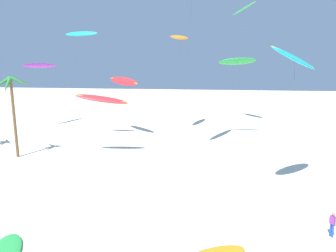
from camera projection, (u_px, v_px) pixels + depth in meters
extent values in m
cylinder|color=brown|center=(14.00, 118.00, 37.13)|extent=(0.34, 0.34, 9.83)
cone|color=#287533|center=(20.00, 82.00, 36.27)|extent=(2.52, 0.92, 1.44)
cone|color=#287533|center=(19.00, 81.00, 37.23)|extent=(1.44, 2.51, 1.36)
cone|color=#287533|center=(9.00, 80.00, 37.17)|extent=(2.17, 2.15, 1.13)
cone|color=#287533|center=(1.00, 83.00, 35.82)|extent=(2.20, 1.89, 1.77)
cone|color=#287533|center=(7.00, 85.00, 35.46)|extent=(0.96, 2.24, 2.05)
ellipsoid|color=orange|center=(180.00, 37.00, 50.97)|extent=(3.41, 7.84, 1.55)
ellipsoid|color=purple|center=(180.00, 37.00, 50.96)|extent=(2.49, 7.77, 1.03)
cylinder|color=#4C4C51|center=(182.00, 87.00, 48.16)|extent=(1.68, 8.75, 15.87)
ellipsoid|color=green|center=(244.00, 9.00, 55.12)|extent=(4.73, 7.33, 2.07)
ellipsoid|color=orange|center=(244.00, 8.00, 55.11)|extent=(3.91, 6.94, 1.54)
cylinder|color=#4C4C51|center=(238.00, 69.00, 52.62)|extent=(1.92, 9.76, 21.44)
ellipsoid|color=#19B2B7|center=(81.00, 34.00, 42.86)|extent=(4.94, 1.32, 1.00)
ellipsoid|color=green|center=(81.00, 33.00, 42.85)|extent=(5.01, 0.74, 0.49)
cylinder|color=#4C4C51|center=(69.00, 91.00, 42.66)|extent=(2.79, 3.98, 15.61)
ellipsoid|color=#19B2B7|center=(294.00, 58.00, 25.31)|extent=(5.76, 6.28, 2.75)
ellipsoid|color=yellow|center=(294.00, 58.00, 25.30)|extent=(5.17, 5.59, 2.11)
cylinder|color=#4C4C51|center=(295.00, 131.00, 25.07)|extent=(0.35, 2.82, 11.72)
ellipsoid|color=red|center=(123.00, 81.00, 48.96)|extent=(6.81, 6.13, 1.98)
ellipsoid|color=yellow|center=(123.00, 81.00, 48.95)|extent=(6.42, 5.74, 1.15)
cylinder|color=#4C4C51|center=(131.00, 110.00, 48.06)|extent=(3.30, 3.15, 8.76)
cylinder|color=#4C4C51|center=(186.00, 71.00, 35.83)|extent=(1.15, 4.09, 21.32)
ellipsoid|color=red|center=(102.00, 99.00, 37.33)|extent=(6.56, 2.27, 1.85)
ellipsoid|color=yellow|center=(102.00, 99.00, 37.32)|extent=(6.61, 1.59, 1.38)
cylinder|color=#4C4C51|center=(85.00, 133.00, 35.30)|extent=(2.16, 5.99, 7.13)
ellipsoid|color=purple|center=(40.00, 66.00, 55.39)|extent=(2.83, 8.18, 1.08)
ellipsoid|color=#EA5193|center=(40.00, 65.00, 55.38)|extent=(2.30, 8.21, 0.47)
cylinder|color=#4C4C51|center=(43.00, 99.00, 53.20)|extent=(3.83, 6.19, 11.26)
ellipsoid|color=green|center=(237.00, 61.00, 46.36)|extent=(5.65, 1.43, 1.58)
ellipsoid|color=white|center=(237.00, 61.00, 46.35)|extent=(5.74, 0.62, 0.82)
cylinder|color=#4C4C51|center=(234.00, 102.00, 45.18)|extent=(0.89, 4.95, 11.85)
cylinder|color=#284CA3|center=(331.00, 230.00, 20.15)|extent=(0.14, 0.14, 0.91)
cylinder|color=#284CA3|center=(333.00, 231.00, 20.01)|extent=(0.14, 0.14, 0.91)
cube|color=purple|center=(333.00, 220.00, 19.94)|extent=(0.33, 0.36, 0.57)
cylinder|color=#9E7051|center=(330.00, 219.00, 20.13)|extent=(0.09, 0.09, 0.56)
cylinder|color=#9E7051|center=(336.00, 222.00, 19.76)|extent=(0.09, 0.09, 0.56)
sphere|color=#9E7051|center=(333.00, 214.00, 19.86)|extent=(0.21, 0.21, 0.21)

